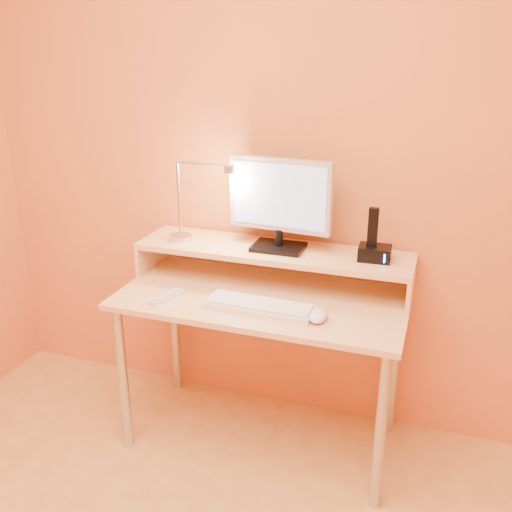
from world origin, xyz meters
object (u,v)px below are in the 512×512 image
at_px(monitor_panel, 280,195).
at_px(lamp_base, 181,238).
at_px(keyboard, 259,307).
at_px(remote_control, 167,297).
at_px(phone_dock, 375,253).
at_px(mouse, 318,316).

xyz_separation_m(monitor_panel, lamp_base, (-0.45, -0.04, -0.23)).
bearing_deg(lamp_base, monitor_panel, 5.07).
bearing_deg(keyboard, remote_control, -173.22).
relative_size(monitor_panel, phone_dock, 3.47).
distance_m(phone_dock, mouse, 0.38).
bearing_deg(phone_dock, lamp_base, 179.63).
xyz_separation_m(lamp_base, keyboard, (0.46, -0.25, -0.16)).
bearing_deg(phone_dock, keyboard, -147.50).
relative_size(keyboard, remote_control, 2.65).
distance_m(lamp_base, mouse, 0.76).
bearing_deg(mouse, keyboard, 174.61).
height_order(phone_dock, mouse, phone_dock).
bearing_deg(monitor_panel, mouse, -45.39).
relative_size(lamp_base, remote_control, 0.60).
distance_m(monitor_panel, keyboard, 0.48).
height_order(mouse, remote_control, mouse).
xyz_separation_m(phone_dock, keyboard, (-0.40, -0.28, -0.18)).
distance_m(keyboard, mouse, 0.24).
bearing_deg(keyboard, mouse, -1.23).
distance_m(monitor_panel, mouse, 0.55).
height_order(lamp_base, keyboard, lamp_base).
bearing_deg(remote_control, phone_dock, 41.32).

